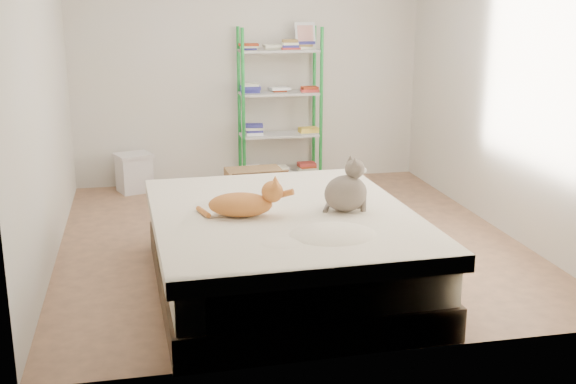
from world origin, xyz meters
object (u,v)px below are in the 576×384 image
object	(u,v)px
grey_cat	(346,185)
white_bin	(134,172)
cardboard_box	(255,189)
bed	(283,250)
shelf_unit	(280,106)
orange_cat	(240,202)

from	to	relation	value
grey_cat	white_bin	bearing A→B (deg)	19.98
grey_cat	cardboard_box	size ratio (longest dim) A/B	0.67
cardboard_box	white_bin	distance (m)	1.44
grey_cat	white_bin	distance (m)	3.34
bed	cardboard_box	world-z (taller)	bed
shelf_unit	cardboard_box	distance (m)	1.19
orange_cat	grey_cat	xyz separation A→B (m)	(0.73, -0.03, 0.08)
shelf_unit	white_bin	xyz separation A→B (m)	(-1.58, -0.03, -0.65)
bed	orange_cat	size ratio (longest dim) A/B	4.44
grey_cat	cardboard_box	world-z (taller)	grey_cat
orange_cat	shelf_unit	world-z (taller)	shelf_unit
orange_cat	grey_cat	size ratio (longest dim) A/B	1.38
bed	white_bin	xyz separation A→B (m)	(-1.03, 2.87, -0.08)
white_bin	cardboard_box	bearing A→B (deg)	-36.46
bed	orange_cat	distance (m)	0.49
bed	shelf_unit	bearing A→B (deg)	77.37
shelf_unit	white_bin	distance (m)	1.71
bed	white_bin	distance (m)	3.05
orange_cat	white_bin	world-z (taller)	orange_cat
orange_cat	cardboard_box	xyz separation A→B (m)	(0.43, 2.08, -0.48)
bed	orange_cat	xyz separation A→B (m)	(-0.30, -0.06, 0.39)
orange_cat	grey_cat	bearing A→B (deg)	8.78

